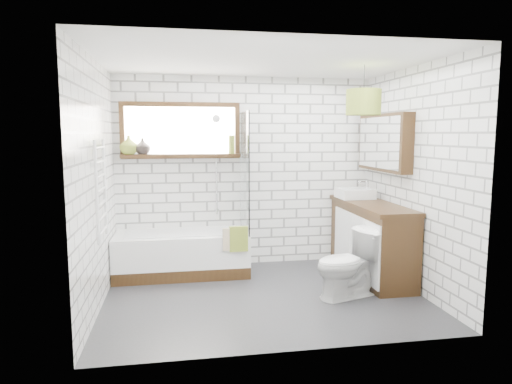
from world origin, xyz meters
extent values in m
cube|color=#242427|center=(0.00, 0.00, -0.01)|extent=(3.40, 2.60, 0.01)
cube|color=white|center=(0.00, 0.00, 2.50)|extent=(3.40, 2.60, 0.01)
cube|color=white|center=(0.00, 1.30, 1.25)|extent=(3.40, 0.01, 2.50)
cube|color=white|center=(0.00, -1.30, 1.25)|extent=(3.40, 0.01, 2.50)
cube|color=white|center=(-1.70, 0.00, 1.25)|extent=(0.01, 2.60, 2.50)
cube|color=white|center=(1.70, 0.00, 1.25)|extent=(0.01, 2.60, 2.50)
cube|color=black|center=(-0.85, 1.26, 1.80)|extent=(1.52, 0.16, 0.68)
cube|color=white|center=(-1.66, 0.00, 1.20)|extent=(0.06, 0.52, 1.00)
cube|color=black|center=(1.62, 0.60, 1.65)|extent=(0.16, 1.20, 0.70)
cylinder|color=silver|center=(-0.40, 1.26, 1.35)|extent=(0.02, 0.02, 1.30)
cube|color=white|center=(-0.87, 0.94, 0.27)|extent=(1.64, 0.72, 0.53)
cube|color=white|center=(-0.07, 0.94, 1.28)|extent=(0.02, 0.72, 1.50)
cube|color=olive|center=(-0.20, 0.58, 0.51)|extent=(0.22, 0.06, 0.30)
cube|color=tan|center=(-0.29, 0.58, 0.51)|extent=(0.21, 0.05, 0.27)
cube|color=black|center=(1.44, 0.48, 0.46)|extent=(0.52, 1.61, 0.92)
cube|color=white|center=(1.38, 0.89, 0.99)|extent=(0.44, 0.38, 0.13)
cylinder|color=silver|center=(1.54, 0.89, 1.06)|extent=(0.04, 0.04, 0.17)
imported|color=white|center=(0.88, -0.19, 0.37)|extent=(0.61, 0.81, 0.74)
imported|color=olive|center=(-1.50, 1.23, 1.60)|extent=(0.25, 0.25, 0.24)
imported|color=black|center=(-1.33, 1.23, 1.58)|extent=(0.22, 0.22, 0.21)
cylinder|color=olive|center=(-0.20, 1.23, 1.60)|extent=(0.08, 0.08, 0.24)
cylinder|color=olive|center=(1.12, 0.08, 2.10)|extent=(0.38, 0.38, 0.28)
camera|label=1|loc=(-0.90, -4.71, 1.75)|focal=32.00mm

